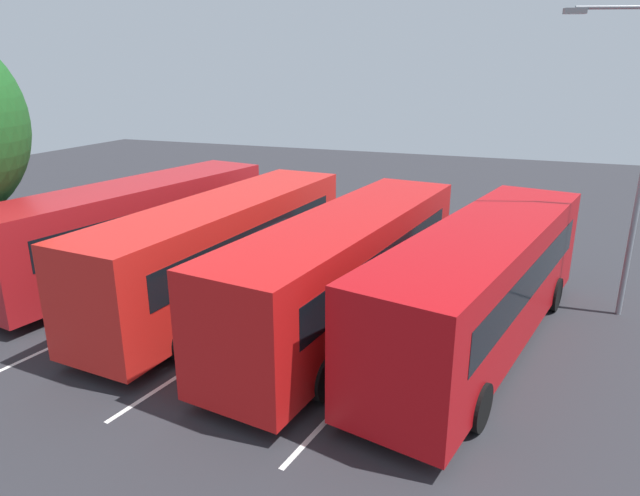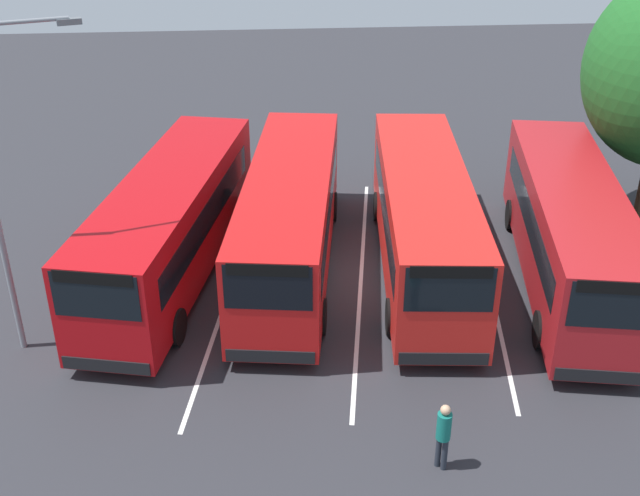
% 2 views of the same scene
% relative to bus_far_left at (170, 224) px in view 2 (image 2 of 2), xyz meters
% --- Properties ---
extents(ground_plane, '(68.56, 68.56, 0.00)m').
position_rel_bus_far_left_xyz_m(ground_plane, '(0.55, 5.81, -1.81)').
color(ground_plane, '#2B2B30').
extents(bus_far_left, '(11.42, 4.87, 3.28)m').
position_rel_bus_far_left_xyz_m(bus_far_left, '(0.00, 0.00, 0.00)').
color(bus_far_left, '#B70C11').
rests_on(bus_far_left, ground).
extents(bus_center_left, '(11.39, 4.00, 3.28)m').
position_rel_bus_far_left_xyz_m(bus_center_left, '(-0.14, 3.64, 0.00)').
color(bus_center_left, red).
rests_on(bus_center_left, ground).
extents(bus_center_right, '(11.34, 3.50, 3.28)m').
position_rel_bus_far_left_xyz_m(bus_center_right, '(0.27, 7.75, 0.00)').
color(bus_center_right, red).
rests_on(bus_center_right, ground).
extents(bus_far_right, '(11.41, 4.45, 3.28)m').
position_rel_bus_far_left_xyz_m(bus_far_right, '(1.36, 11.95, 0.00)').
color(bus_far_right, '#AD191E').
rests_on(bus_far_right, ground).
extents(pedestrian, '(0.45, 0.45, 1.71)m').
position_rel_bus_far_left_xyz_m(pedestrian, '(8.94, 6.51, -0.80)').
color(pedestrian, '#232833').
rests_on(pedestrian, ground).
extents(lane_stripe_outer_left, '(13.77, 2.30, 0.01)m').
position_rel_bus_far_left_xyz_m(lane_stripe_outer_left, '(0.55, 1.80, -1.81)').
color(lane_stripe_outer_left, silver).
rests_on(lane_stripe_outer_left, ground).
extents(lane_stripe_inner_left, '(13.77, 2.30, 0.01)m').
position_rel_bus_far_left_xyz_m(lane_stripe_inner_left, '(0.55, 5.81, -1.81)').
color(lane_stripe_inner_left, silver).
rests_on(lane_stripe_inner_left, ground).
extents(lane_stripe_inner_right, '(13.77, 2.30, 0.01)m').
position_rel_bus_far_left_xyz_m(lane_stripe_inner_right, '(0.55, 9.83, -1.81)').
color(lane_stripe_inner_right, silver).
rests_on(lane_stripe_inner_right, ground).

